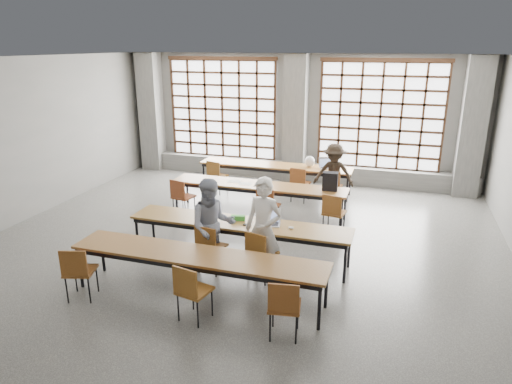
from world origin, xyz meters
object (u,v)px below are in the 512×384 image
Objects in this scene: laptop_front at (270,220)px; mouse at (291,228)px; chair_back_right at (332,184)px; red_pouch at (80,268)px; chair_front_left at (209,244)px; desk_row_c at (239,225)px; chair_near_right at (284,303)px; chair_back_mid at (299,181)px; chair_mid_right at (333,210)px; chair_near_left at (78,268)px; desk_row_b at (258,187)px; chair_near_mid at (191,287)px; student_female at (212,226)px; student_back at (334,174)px; chair_back_left at (216,174)px; chair_mid_centre at (267,203)px; student_male at (263,229)px; chair_front_right at (260,251)px; plastic_bag at (310,162)px; desk_row_a at (275,167)px; chair_mid_left at (181,194)px; laptop_back at (326,165)px; desk_row_d at (197,258)px; backpack at (330,181)px; phone at (247,225)px; green_box at (238,218)px.

laptop_front reaches higher than mouse.
red_pouch is at bearing -119.13° from chair_back_right.
chair_front_left reaches higher than mouse.
chair_near_right is at bearing -56.56° from desk_row_c.
chair_mid_right is (1.10, -1.80, 0.00)m from chair_back_mid.
chair_near_left is 0.09m from red_pouch.
chair_near_mid is at bearing -85.10° from desk_row_b.
laptop_front is (0.85, 0.74, 0.25)m from chair_front_left.
chair_near_mid is 2.22m from laptop_front.
student_female is 4.33m from student_back.
chair_back_mid is (2.21, -0.00, 0.00)m from chair_back_left.
chair_mid_centre is at bearing -121.23° from student_back.
student_male reaches higher than chair_back_right.
student_back reaches higher than chair_front_right.
chair_back_mid is 3.08× the size of plastic_bag.
chair_front_left is at bearing -89.14° from desk_row_b.
chair_mid_right is (1.89, -2.42, -0.13)m from desk_row_a.
chair_near_right is 2.06m from mouse.
desk_row_c is at bearing 132.63° from chair_front_right.
chair_mid_left is at bearing -158.80° from desk_row_b.
student_male is (0.95, -2.78, 0.20)m from desk_row_b.
desk_row_a is 4.55× the size of chair_back_mid.
chair_near_mid is at bearing -114.91° from mouse.
chair_back_mid reaches higher than red_pouch.
student_male is (0.02, 0.13, 0.33)m from chair_front_right.
chair_back_left is 1.93× the size of laptop_back.
student_back is 7.46× the size of red_pouch.
student_male is (0.59, 1.53, 0.33)m from chair_near_mid.
chair_front_right reaches higher than desk_row_d.
chair_front_right is (0.93, -2.91, -0.13)m from desk_row_b.
chair_back_left is at bearing 120.38° from chair_near_right.
student_male is at bearing 32.06° from chair_near_left.
chair_near_left is at bearing 179.96° from chair_near_mid.
laptop_front is at bearing -100.25° from chair_back_right.
laptop_front is at bearing -31.59° from chair_mid_left.
laptop_back reaches higher than desk_row_b.
student_male is at bearing -88.10° from plastic_bag.
backpack is (-0.19, 0.68, 0.39)m from chair_mid_right.
mouse is at bearing -94.39° from student_back.
chair_mid_right is at bearing 48.34° from chair_near_left.
phone is (-0.40, 0.53, 0.20)m from chair_front_right.
chair_front_right is 3.06m from backpack.
green_box is at bearing -110.15° from student_back.
chair_front_left is at bearing -161.83° from student_male.
desk_row_a is at bearing 104.05° from laptop_front.
student_male reaches higher than chair_mid_centre.
chair_front_right is at bearing -77.65° from desk_row_a.
chair_back_mid reaches higher than mouse.
chair_near_right is 2.15× the size of laptop_front.
desk_row_c is at bearing 47.75° from chair_near_left.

